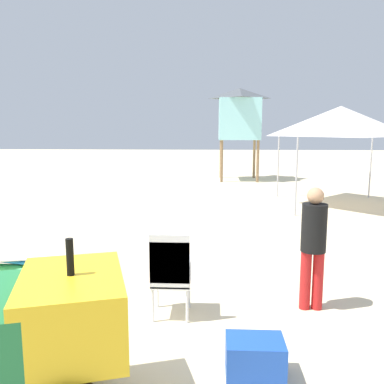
{
  "coord_description": "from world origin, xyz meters",
  "views": [
    {
      "loc": [
        1.43,
        -4.1,
        2.36
      ],
      "look_at": [
        1.05,
        3.45,
        1.18
      ],
      "focal_mm": 38.5,
      "sensor_mm": 36.0,
      "label": 1
    }
  ],
  "objects_px": {
    "stacked_plastic_chairs": "(171,268)",
    "popup_canopy": "(341,121)",
    "lifeguard_near_center": "(313,241)",
    "surfboard_pile": "(6,264)",
    "cooler_box": "(255,359)",
    "lifeguard_tower": "(239,114)"
  },
  "relations": [
    {
      "from": "stacked_plastic_chairs",
      "to": "popup_canopy",
      "type": "xyz_separation_m",
      "value": [
        4.3,
        7.75,
        1.89
      ]
    },
    {
      "from": "stacked_plastic_chairs",
      "to": "lifeguard_near_center",
      "type": "height_order",
      "value": "lifeguard_near_center"
    },
    {
      "from": "surfboard_pile",
      "to": "popup_canopy",
      "type": "height_order",
      "value": "popup_canopy"
    },
    {
      "from": "surfboard_pile",
      "to": "cooler_box",
      "type": "height_order",
      "value": "cooler_box"
    },
    {
      "from": "lifeguard_near_center",
      "to": "stacked_plastic_chairs",
      "type": "bearing_deg",
      "value": -168.57
    },
    {
      "from": "lifeguard_near_center",
      "to": "cooler_box",
      "type": "relative_size",
      "value": 2.93
    },
    {
      "from": "stacked_plastic_chairs",
      "to": "lifeguard_near_center",
      "type": "bearing_deg",
      "value": 11.43
    },
    {
      "from": "surfboard_pile",
      "to": "popup_canopy",
      "type": "distance_m",
      "value": 9.82
    },
    {
      "from": "cooler_box",
      "to": "lifeguard_near_center",
      "type": "bearing_deg",
      "value": 60.32
    },
    {
      "from": "stacked_plastic_chairs",
      "to": "lifeguard_near_center",
      "type": "distance_m",
      "value": 1.87
    },
    {
      "from": "popup_canopy",
      "to": "surfboard_pile",
      "type": "bearing_deg",
      "value": -138.55
    },
    {
      "from": "stacked_plastic_chairs",
      "to": "popup_canopy",
      "type": "distance_m",
      "value": 9.06
    },
    {
      "from": "surfboard_pile",
      "to": "lifeguard_near_center",
      "type": "bearing_deg",
      "value": -12.96
    },
    {
      "from": "surfboard_pile",
      "to": "lifeguard_tower",
      "type": "distance_m",
      "value": 13.5
    },
    {
      "from": "popup_canopy",
      "to": "cooler_box",
      "type": "xyz_separation_m",
      "value": [
        -3.38,
        -8.94,
        -2.35
      ]
    },
    {
      "from": "popup_canopy",
      "to": "lifeguard_near_center",
      "type": "bearing_deg",
      "value": -108.61
    },
    {
      "from": "surfboard_pile",
      "to": "lifeguard_near_center",
      "type": "height_order",
      "value": "lifeguard_near_center"
    },
    {
      "from": "stacked_plastic_chairs",
      "to": "lifeguard_tower",
      "type": "bearing_deg",
      "value": 83.06
    },
    {
      "from": "lifeguard_tower",
      "to": "cooler_box",
      "type": "bearing_deg",
      "value": -92.91
    },
    {
      "from": "stacked_plastic_chairs",
      "to": "lifeguard_tower",
      "type": "distance_m",
      "value": 14.14
    },
    {
      "from": "stacked_plastic_chairs",
      "to": "cooler_box",
      "type": "relative_size",
      "value": 2.02
    },
    {
      "from": "stacked_plastic_chairs",
      "to": "lifeguard_near_center",
      "type": "relative_size",
      "value": 0.69
    }
  ]
}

